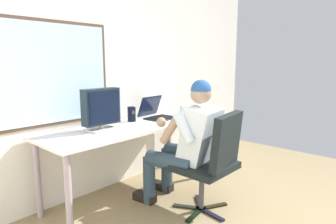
{
  "coord_description": "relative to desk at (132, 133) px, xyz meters",
  "views": [
    {
      "loc": [
        -1.98,
        -0.1,
        1.4
      ],
      "look_at": [
        0.09,
        1.77,
        0.92
      ],
      "focal_mm": 31.18,
      "sensor_mm": 36.0,
      "label": 1
    }
  ],
  "objects": [
    {
      "name": "person_seated",
      "position": [
        0.19,
        -0.57,
        -0.03
      ],
      "size": [
        0.58,
        0.86,
        1.24
      ],
      "color": "#283B49",
      "rests_on": "ground"
    },
    {
      "name": "office_chair",
      "position": [
        0.23,
        -0.85,
        -0.12
      ],
      "size": [
        0.57,
        0.59,
        0.96
      ],
      "color": "black",
      "rests_on": "ground"
    },
    {
      "name": "desk_speaker",
      "position": [
        0.11,
        0.12,
        0.17
      ],
      "size": [
        0.07,
        0.08,
        0.16
      ],
      "color": "black",
      "rests_on": "desk"
    },
    {
      "name": "desk",
      "position": [
        0.0,
        0.0,
        0.0
      ],
      "size": [
        1.89,
        0.67,
        0.76
      ],
      "color": "gray",
      "rests_on": "ground"
    },
    {
      "name": "wall_rear",
      "position": [
        0.04,
        0.4,
        0.76
      ],
      "size": [
        5.34,
        0.08,
        2.88
      ],
      "color": "silver",
      "rests_on": "ground"
    },
    {
      "name": "wine_glass",
      "position": [
        0.68,
        -0.14,
        0.18
      ],
      "size": [
        0.09,
        0.09,
        0.14
      ],
      "color": "silver",
      "rests_on": "desk"
    },
    {
      "name": "crt_monitor",
      "position": [
        -0.35,
        0.02,
        0.3
      ],
      "size": [
        0.37,
        0.21,
        0.4
      ],
      "color": "beige",
      "rests_on": "desk"
    },
    {
      "name": "laptop",
      "position": [
        0.44,
        0.08,
        0.15
      ],
      "size": [
        0.34,
        0.37,
        0.25
      ],
      "color": "black",
      "rests_on": "desk"
    }
  ]
}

